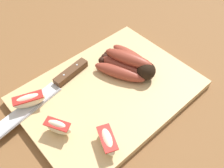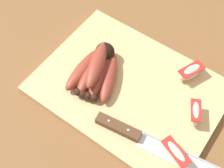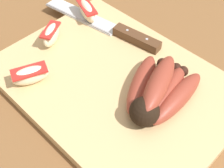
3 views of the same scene
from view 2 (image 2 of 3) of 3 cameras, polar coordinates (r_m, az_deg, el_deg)
The scene contains 7 objects.
ground_plane at distance 0.72m, azimuth 3.45°, elevation -2.14°, with size 6.00×6.00×0.00m, color brown.
cutting_board at distance 0.71m, azimuth 3.14°, elevation -0.88°, with size 0.41×0.30×0.02m, color tan.
banana_bunch at distance 0.71m, azimuth -2.81°, elevation 2.66°, with size 0.13×0.15×0.06m.
chefs_knife at distance 0.65m, azimuth 5.08°, elevation -9.85°, with size 0.28×0.07×0.02m.
apple_wedge_near at distance 0.63m, azimuth 11.65°, elevation -12.49°, with size 0.08×0.05×0.04m.
apple_wedge_middle at distance 0.67m, azimuth 15.11°, elevation -5.16°, with size 0.05×0.06×0.04m.
apple_wedge_far at distance 0.73m, azimuth 14.41°, elevation 2.19°, with size 0.05×0.07×0.03m.
Camera 2 is at (-0.17, 0.31, 0.62)m, focal length 49.28 mm.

